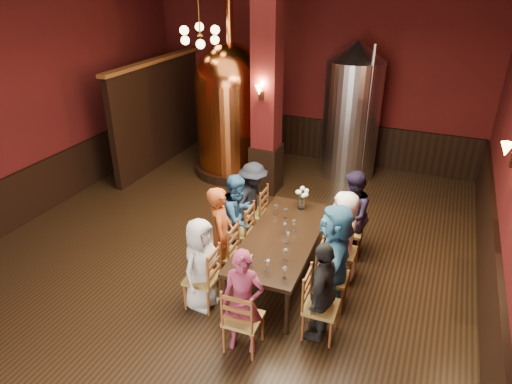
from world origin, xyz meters
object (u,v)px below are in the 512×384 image
at_px(dining_table, 282,239).
at_px(steel_vessel, 352,111).
at_px(person_0, 201,264).
at_px(rose_vase, 302,195).
at_px(person_2, 238,217).
at_px(person_1, 221,235).
at_px(copper_kettle, 232,108).

bearing_deg(dining_table, steel_vessel, 87.22).
xyz_separation_m(person_0, steel_vessel, (0.85, 5.33, 0.81)).
relative_size(steel_vessel, rose_vase, 7.78).
height_order(person_2, steel_vessel, steel_vessel).
bearing_deg(dining_table, person_1, -158.78).
bearing_deg(person_2, dining_table, -97.69).
xyz_separation_m(person_1, person_2, (-0.03, 0.66, -0.04)).
relative_size(person_0, rose_vase, 3.57).
xyz_separation_m(person_0, person_1, (-0.03, 0.67, 0.09)).
xyz_separation_m(copper_kettle, rose_vase, (2.45, -2.48, -0.51)).
distance_m(person_0, rose_vase, 2.14).
bearing_deg(copper_kettle, rose_vase, -45.31).
height_order(person_1, steel_vessel, steel_vessel).
bearing_deg(rose_vase, dining_table, -90.04).
bearing_deg(steel_vessel, person_2, -102.68).
distance_m(person_0, steel_vessel, 5.45).
bearing_deg(steel_vessel, copper_kettle, -160.12).
bearing_deg(person_2, person_0, -166.47).
height_order(dining_table, rose_vase, rose_vase).
relative_size(person_1, copper_kettle, 0.37).
height_order(person_1, rose_vase, person_1).
height_order(dining_table, steel_vessel, steel_vessel).
bearing_deg(person_2, rose_vase, -42.91).
xyz_separation_m(person_1, steel_vessel, (0.87, 4.66, 0.72)).
bearing_deg(copper_kettle, person_1, -66.78).
bearing_deg(copper_kettle, dining_table, -54.20).
bearing_deg(steel_vessel, person_1, -100.62).
distance_m(copper_kettle, rose_vase, 3.52).
xyz_separation_m(person_0, rose_vase, (0.81, 1.95, 0.31)).
bearing_deg(person_1, dining_table, -88.23).
bearing_deg(copper_kettle, person_0, -69.69).
relative_size(copper_kettle, steel_vessel, 1.38).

